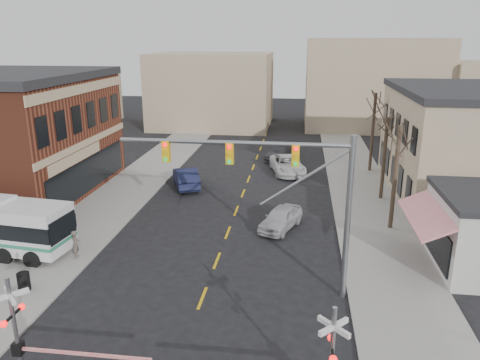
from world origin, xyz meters
The scene contains 15 objects.
ground centered at (0.00, 0.00, 0.00)m, with size 160.00×160.00×0.00m, color black.
sidewalk_west centered at (-9.50, 20.00, 0.06)m, with size 5.00×60.00×0.12m, color gray.
sidewalk_east centered at (9.50, 20.00, 0.06)m, with size 5.00×60.00×0.12m, color gray.
tree_east_a centered at (10.50, 12.00, 3.50)m, with size 0.28×0.28×6.75m.
tree_east_b centered at (10.80, 18.00, 3.27)m, with size 0.28×0.28×6.30m.
tree_east_c centered at (11.00, 26.00, 3.72)m, with size 0.28×0.28×7.20m.
traffic_signal_mast centered at (3.80, 3.05, 5.78)m, with size 10.81×0.30×8.00m.
rr_crossing_west centered at (-5.21, -4.05, 1.97)m, with size 5.60×1.36×4.00m.
trash_bin centered at (-8.83, 1.44, 0.58)m, with size 0.60×0.60×0.91m, color black.
car_a centered at (3.33, 11.15, 0.73)m, with size 1.71×4.26×1.45m, color #B3B2B8.
car_b centered at (-5.00, 19.18, 0.83)m, with size 1.76×5.05×1.66m, color #181D3E.
car_c centered at (3.35, 24.38, 0.80)m, with size 2.66×5.77×1.60m, color silver.
car_d centered at (2.44, 29.58, 0.74)m, with size 2.08×5.11×1.48m, color #434348.
pedestrian_near centered at (-7.90, 5.15, 0.93)m, with size 0.59×0.39×1.63m, color #5B5049.
pedestrian_far centered at (-11.50, 7.44, 1.02)m, with size 0.87×0.68×1.80m, color #2C324E.
Camera 1 is at (4.39, -17.53, 12.09)m, focal length 35.00 mm.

